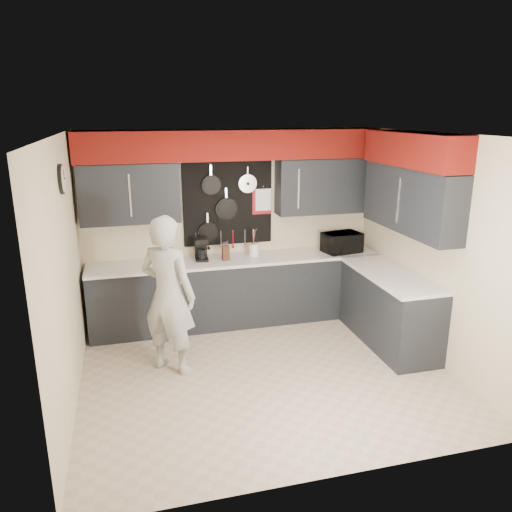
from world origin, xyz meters
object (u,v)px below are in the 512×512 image
object	(u,v)px
knife_block	(226,253)
coffee_maker	(201,249)
person	(168,295)
microwave	(342,243)
utensil_crock	(254,250)

from	to	relation	value
knife_block	coffee_maker	world-z (taller)	coffee_maker
coffee_maker	person	world-z (taller)	person
coffee_maker	person	bearing A→B (deg)	-109.94
coffee_maker	microwave	bearing A→B (deg)	1.51
microwave	utensil_crock	size ratio (longest dim) A/B	3.01
microwave	person	bearing A→B (deg)	-168.48
microwave	utensil_crock	bearing A→B (deg)	162.63
knife_block	coffee_maker	bearing A→B (deg)	161.30
microwave	coffee_maker	distance (m)	1.95
knife_block	coffee_maker	distance (m)	0.33
utensil_crock	coffee_maker	size ratio (longest dim) A/B	0.56
utensil_crock	person	bearing A→B (deg)	-137.46
microwave	knife_block	bearing A→B (deg)	167.87
utensil_crock	knife_block	bearing A→B (deg)	-166.07
microwave	person	size ratio (longest dim) A/B	0.28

